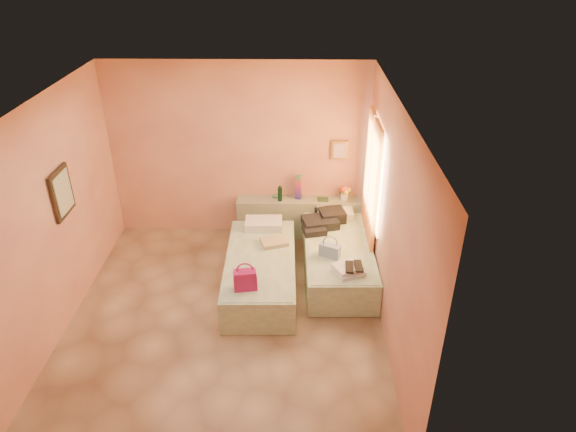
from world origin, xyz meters
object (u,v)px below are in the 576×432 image
magenta_handbag (245,279)px  blue_handbag (330,251)px  water_bottle (280,194)px  flower_vase (345,192)px  green_book (323,199)px  towel_stack (349,270)px  bed_right (338,258)px  headboard_ledge (301,217)px  bed_left (261,272)px

magenta_handbag → blue_handbag: magenta_handbag is taller
water_bottle → magenta_handbag: (-0.37, -2.07, -0.14)m
flower_vase → magenta_handbag: 2.55m
magenta_handbag → green_book: bearing=54.0°
blue_handbag → towel_stack: bearing=-34.7°
blue_handbag → bed_right: bearing=91.1°
flower_vase → magenta_handbag: bearing=-122.9°
green_book → water_bottle: bearing=-177.4°
headboard_ledge → blue_handbag: (0.38, -1.38, 0.27)m
flower_vase → towel_stack: 1.81m
headboard_ledge → blue_handbag: bearing=-74.6°
green_book → blue_handbag: (0.04, -1.37, -0.07)m
headboard_ledge → water_bottle: bearing=-172.6°
bed_left → blue_handbag: 1.01m
headboard_ledge → magenta_handbag: (-0.70, -2.12, 0.31)m
headboard_ledge → towel_stack: (0.61, -1.77, 0.23)m
bed_right → flower_vase: size_ratio=7.44×
bed_left → blue_handbag: blue_handbag is taller
headboard_ledge → towel_stack: size_ratio=5.86×
bed_left → magenta_handbag: bearing=-102.4°
bed_right → blue_handbag: 0.49m
bed_left → flower_vase: flower_vase is taller
bed_right → flower_vase: bearing=80.5°
bed_left → blue_handbag: (0.95, 0.04, 0.34)m
headboard_ledge → bed_right: size_ratio=1.02×
bed_left → water_bottle: size_ratio=8.02×
headboard_ledge → bed_left: size_ratio=1.02×
green_book → headboard_ledge: bearing=178.0°
blue_handbag → headboard_ledge: bearing=130.3°
headboard_ledge → bed_right: headboard_ledge is taller
green_book → bed_left: bearing=-123.0°
bed_right → water_bottle: water_bottle is taller
bed_right → flower_vase: (0.16, 1.08, 0.53)m
flower_vase → bed_right: bearing=-98.2°
headboard_ledge → magenta_handbag: bearing=-108.4°
bed_right → green_book: 1.14m
headboard_ledge → bed_right: (0.52, -1.06, -0.08)m
headboard_ledge → green_book: bearing=-1.9°
bed_right → magenta_handbag: (-1.23, -1.06, 0.38)m
green_book → flower_vase: 0.36m
blue_handbag → water_bottle: bearing=143.1°
flower_vase → blue_handbag: size_ratio=0.95×
bed_right → green_book: bearing=98.6°
water_bottle → flower_vase: (1.02, 0.07, 0.01)m
headboard_ledge → green_book: green_book is taller
bed_left → magenta_handbag: (-0.14, -0.70, 0.38)m
headboard_ledge → water_bottle: (-0.34, -0.04, 0.45)m
flower_vase → magenta_handbag: (-1.39, -2.14, -0.15)m
towel_stack → headboard_ledge: bearing=109.0°
bed_left → water_bottle: 1.49m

